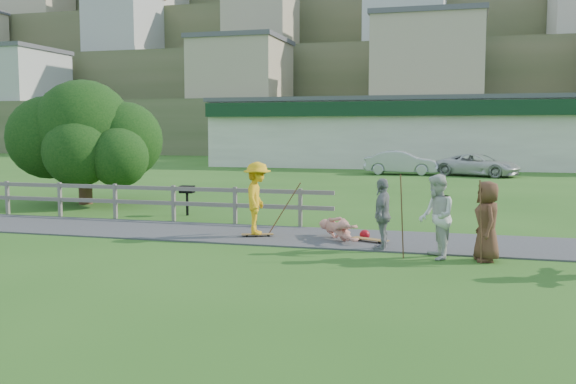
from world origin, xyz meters
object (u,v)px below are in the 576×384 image
Objects in this scene: skater_fallen at (339,229)px; spectator_b at (382,215)px; skater_rider at (257,202)px; tree at (84,151)px; car_white at (479,165)px; spectator_a at (436,217)px; car_silver at (401,163)px; spectator_c at (487,221)px; bbq at (187,201)px.

spectator_b is (1.21, -0.97, 0.53)m from skater_fallen.
tree is at bearing 46.35° from skater_rider.
skater_rider reaches higher than car_white.
spectator_a is (4.58, -1.51, -0.01)m from skater_rider.
spectator_b is at bearing -116.40° from skater_rider.
car_silver is at bearing 55.76° from skater_fallen.
spectator_c is 1.76× the size of bbq.
spectator_a is 14.92m from tree.
tree is (-11.93, 6.31, 1.15)m from spectator_b.
skater_rider is 24.91m from car_white.
tree is (-14.22, 6.89, 1.13)m from spectator_c.
car_white is 0.82× the size of tree.
spectator_b reaches higher than bbq.
spectator_c reaches higher than car_silver.
spectator_c is at bearing -33.57° from bbq.
skater_fallen is at bearing -125.31° from spectator_c.
car_silver is (-4.35, 25.89, -0.12)m from spectator_c.
spectator_a is at bearing -36.77° from bbq.
car_white is at bearing 60.33° from bbq.
car_white is (3.74, 24.13, 0.35)m from skater_fallen.
car_white is 22.76m from bbq.
skater_rider is 0.39× the size of car_white.
spectator_a is at bearing -160.98° from car_white.
skater_rider is 1.09× the size of skater_fallen.
skater_rider reaches higher than car_silver.
spectator_a is at bearing -27.76° from tree.
car_white is at bearing 168.05° from spectator_c.
spectator_c is 10.46m from bbq.
bbq is (5.02, -1.92, -1.50)m from tree.
spectator_c is at bearing -158.64° from car_white.
spectator_a is 1.39m from spectator_b.
tree is 5.59m from bbq.
skater_fallen is 0.39× the size of car_silver.
spectator_b is 0.38× the size of car_silver.
bbq is at bearing 34.17° from skater_rider.
skater_rider is at bearing -103.98° from spectator_b.
skater_rider is at bearing 145.89° from skater_fallen.
spectator_b is 0.35× the size of car_white.
skater_rider reaches higher than spectator_c.
skater_rider is 1.92× the size of bbq.
tree is at bearing -116.88° from spectator_b.
car_silver is at bearing 172.85° from spectator_a.
skater_rider is 1.11× the size of spectator_b.
skater_fallen is at bearing -178.42° from car_silver.
tree reaches higher than spectator_a.
spectator_c reaches higher than car_white.
spectator_a is 26.14m from car_silver.
car_white is at bearing 52.42° from tree.
tree reaches higher than spectator_b.
skater_fallen is 24.42m from car_white.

